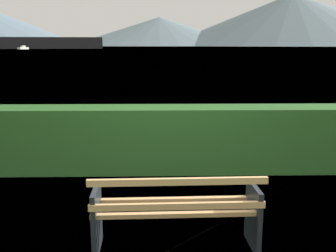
{
  "coord_description": "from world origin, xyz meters",
  "views": [
    {
      "loc": [
        -0.16,
        -3.85,
        2.09
      ],
      "look_at": [
        0.0,
        3.7,
        0.54
      ],
      "focal_mm": 42.54,
      "sensor_mm": 36.0,
      "label": 1
    }
  ],
  "objects": [
    {
      "name": "park_bench",
      "position": [
        0.0,
        -0.06,
        0.43
      ],
      "size": [
        1.72,
        0.62,
        0.87
      ],
      "color": "tan",
      "rests_on": "ground_plane"
    },
    {
      "name": "ground_plane",
      "position": [
        0.0,
        0.0,
        0.0
      ],
      "size": [
        1400.0,
        1400.0,
        0.0
      ],
      "primitive_type": "plane",
      "color": "#567A38"
    },
    {
      "name": "water_surface",
      "position": [
        0.0,
        307.74,
        0.0
      ],
      "size": [
        620.0,
        620.0,
        0.0
      ],
      "primitive_type": "plane",
      "color": "#7A99A8",
      "rests_on": "ground_plane"
    },
    {
      "name": "hedge_row",
      "position": [
        0.0,
        2.64,
        0.54
      ],
      "size": [
        9.5,
        0.7,
        1.08
      ],
      "primitive_type": "cube",
      "color": "#285B23",
      "rests_on": "ground_plane"
    },
    {
      "name": "fishing_boat_near",
      "position": [
        -59.82,
        174.55,
        0.6
      ],
      "size": [
        3.49,
        5.79,
        1.65
      ],
      "color": "silver",
      "rests_on": "water_surface"
    },
    {
      "name": "distant_hills",
      "position": [
        -115.88,
        553.79,
        38.74
      ],
      "size": [
        906.85,
        439.43,
        86.64
      ],
      "color": "slate",
      "rests_on": "ground_plane"
    },
    {
      "name": "cargo_ship_large",
      "position": [
        -73.73,
        198.64,
        4.9
      ],
      "size": [
        78.17,
        24.45,
        17.54
      ],
      "color": "#232328",
      "rests_on": "water_surface"
    }
  ]
}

